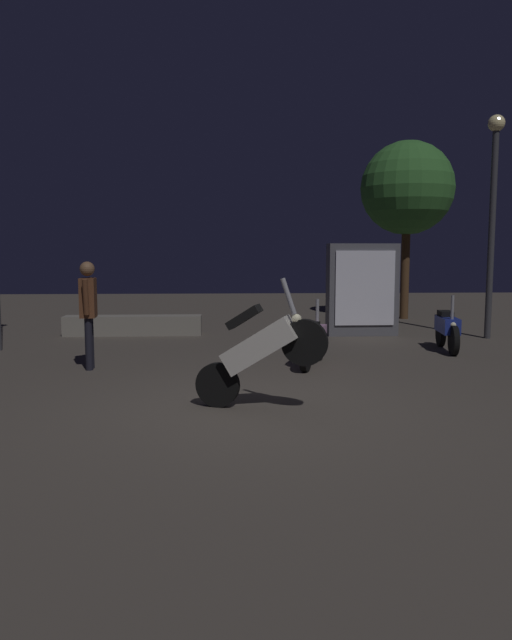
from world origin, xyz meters
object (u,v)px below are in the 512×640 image
object	(u,v)px
person_rider_beside	(88,305)
kiosk_billboard	(362,290)
motorcycle_white_foreground	(260,350)
streetlamp_near	(493,198)
motorcycle_blue_parked_left	(447,328)
motorcycle_pink_parked_right	(313,340)

from	to	relation	value
person_rider_beside	kiosk_billboard	size ratio (longest dim) A/B	0.84
motorcycle_white_foreground	kiosk_billboard	distance (m)	7.08
kiosk_billboard	person_rider_beside	bearing A→B (deg)	34.55
streetlamp_near	kiosk_billboard	world-z (taller)	streetlamp_near
motorcycle_white_foreground	motorcycle_blue_parked_left	size ratio (longest dim) A/B	0.98
kiosk_billboard	motorcycle_pink_parked_right	bearing A→B (deg)	64.95
motorcycle_blue_parked_left	motorcycle_white_foreground	bearing A→B (deg)	-35.02
person_rider_beside	streetlamp_near	size ratio (longest dim) A/B	0.37
motorcycle_pink_parked_right	person_rider_beside	size ratio (longest dim) A/B	0.90
motorcycle_white_foreground	motorcycle_pink_parked_right	xyz separation A→B (m)	(1.06, 2.84, -0.31)
motorcycle_white_foreground	kiosk_billboard	bearing A→B (deg)	85.91
motorcycle_blue_parked_left	person_rider_beside	size ratio (longest dim) A/B	0.94
motorcycle_blue_parked_left	motorcycle_pink_parked_right	world-z (taller)	same
motorcycle_blue_parked_left	kiosk_billboard	xyz separation A→B (m)	(-1.18, 2.26, 0.61)
person_rider_beside	motorcycle_white_foreground	bearing A→B (deg)	-49.59
motorcycle_white_foreground	motorcycle_pink_parked_right	distance (m)	3.05
motorcycle_blue_parked_left	person_rider_beside	world-z (taller)	person_rider_beside
motorcycle_blue_parked_left	streetlamp_near	bearing A→B (deg)	144.21
streetlamp_near	motorcycle_blue_parked_left	bearing A→B (deg)	-133.19
person_rider_beside	kiosk_billboard	world-z (taller)	kiosk_billboard
person_rider_beside	streetlamp_near	distance (m)	8.88
person_rider_beside	streetlamp_near	world-z (taller)	streetlamp_near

